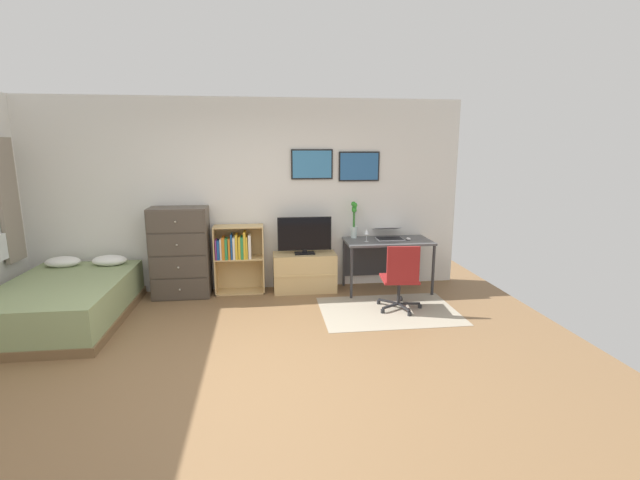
% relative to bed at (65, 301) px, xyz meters
% --- Properties ---
extents(ground_plane, '(7.20, 7.20, 0.00)m').
position_rel_bed_xyz_m(ground_plane, '(2.14, -1.36, -0.25)').
color(ground_plane, brown).
extents(wall_back_with_posters, '(6.12, 0.09, 2.70)m').
position_rel_bed_xyz_m(wall_back_with_posters, '(2.16, 1.07, 1.10)').
color(wall_back_with_posters, silver).
rests_on(wall_back_with_posters, ground_plane).
extents(area_rug, '(1.70, 1.20, 0.01)m').
position_rel_bed_xyz_m(area_rug, '(3.88, -0.14, -0.25)').
color(area_rug, '#9E937F').
rests_on(area_rug, ground_plane).
extents(bed, '(1.34, 2.02, 0.62)m').
position_rel_bed_xyz_m(bed, '(0.00, 0.00, 0.00)').
color(bed, brown).
rests_on(bed, ground_plane).
extents(dresser, '(0.77, 0.46, 1.24)m').
position_rel_bed_xyz_m(dresser, '(1.20, 0.80, 0.37)').
color(dresser, '#4C4238').
rests_on(dresser, ground_plane).
extents(bookshelf, '(0.69, 0.30, 0.96)m').
position_rel_bed_xyz_m(bookshelf, '(1.96, 0.86, 0.32)').
color(bookshelf, tan).
rests_on(bookshelf, ground_plane).
extents(tv_stand, '(0.89, 0.41, 0.55)m').
position_rel_bed_xyz_m(tv_stand, '(2.91, 0.81, 0.02)').
color(tv_stand, tan).
rests_on(tv_stand, ground_plane).
extents(television, '(0.76, 0.16, 0.53)m').
position_rel_bed_xyz_m(television, '(2.91, 0.79, 0.56)').
color(television, black).
rests_on(television, tv_stand).
extents(desk, '(1.21, 0.65, 0.74)m').
position_rel_bed_xyz_m(desk, '(4.08, 0.77, 0.36)').
color(desk, '#4C4C4F').
rests_on(desk, ground_plane).
extents(office_chair, '(0.57, 0.58, 0.86)m').
position_rel_bed_xyz_m(office_chair, '(4.02, -0.16, 0.21)').
color(office_chair, '#232326').
rests_on(office_chair, ground_plane).
extents(laptop, '(0.38, 0.41, 0.17)m').
position_rel_bed_xyz_m(laptop, '(4.13, 0.81, 0.55)').
color(laptop, '#B7B7BC').
rests_on(laptop, desk).
extents(computer_mouse, '(0.06, 0.10, 0.03)m').
position_rel_bed_xyz_m(computer_mouse, '(4.38, 0.67, 0.50)').
color(computer_mouse, silver).
rests_on(computer_mouse, desk).
extents(bamboo_vase, '(0.09, 0.11, 0.53)m').
position_rel_bed_xyz_m(bamboo_vase, '(3.64, 0.91, 0.76)').
color(bamboo_vase, silver).
rests_on(bamboo_vase, desk).
extents(wine_glass, '(0.07, 0.07, 0.18)m').
position_rel_bed_xyz_m(wine_glass, '(3.76, 0.62, 0.62)').
color(wine_glass, silver).
rests_on(wine_glass, desk).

